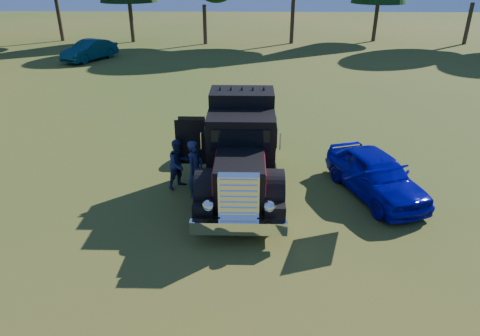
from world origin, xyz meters
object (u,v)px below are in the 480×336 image
(spectator_far, at_px, (179,164))
(distant_teal_car, at_px, (90,50))
(diamond_t_truck, at_px, (241,150))
(spectator_near, at_px, (195,169))
(hotrod_coupe, at_px, (376,174))

(spectator_far, distance_m, distant_teal_car, 22.83)
(diamond_t_truck, relative_size, spectator_far, 4.33)
(spectator_near, bearing_deg, distant_teal_car, 53.14)
(diamond_t_truck, distance_m, spectator_far, 2.06)
(diamond_t_truck, distance_m, spectator_near, 1.61)
(spectator_near, bearing_deg, hotrod_coupe, -60.99)
(spectator_near, bearing_deg, diamond_t_truck, -36.30)
(diamond_t_truck, xyz_separation_m, distant_teal_car, (-12.02, 20.41, -0.52))
(spectator_far, bearing_deg, distant_teal_car, 68.56)
(hotrod_coupe, distance_m, distant_teal_car, 26.45)
(hotrod_coupe, relative_size, distant_teal_car, 0.97)
(spectator_far, bearing_deg, diamond_t_truck, -44.45)
(hotrod_coupe, xyz_separation_m, spectator_near, (-5.62, -0.25, 0.22))
(spectator_near, height_order, distant_teal_car, spectator_near)
(hotrod_coupe, height_order, spectator_far, hotrod_coupe)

